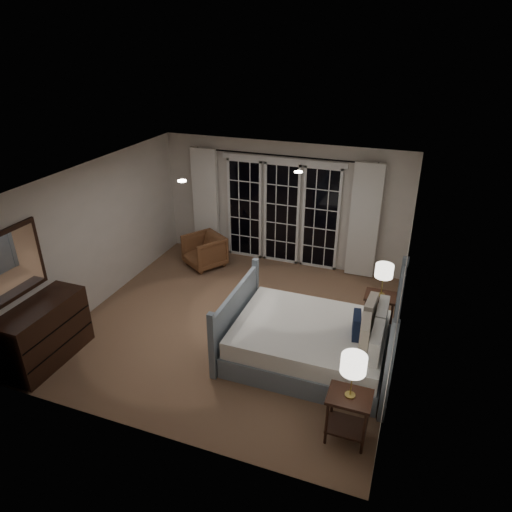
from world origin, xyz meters
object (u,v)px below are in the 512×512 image
(armchair, at_px, (204,251))
(dresser, at_px, (45,333))
(nightstand_right, at_px, (379,307))
(lamp_left, at_px, (354,365))
(lamp_right, at_px, (384,271))
(bed, at_px, (313,341))
(nightstand_left, at_px, (348,410))

(armchair, bearing_deg, dresser, -69.89)
(nightstand_right, bearing_deg, lamp_left, -91.88)
(lamp_left, distance_m, lamp_right, 2.41)
(nightstand_right, xyz_separation_m, dresser, (-4.44, -2.45, 0.05))
(nightstand_right, relative_size, dresser, 0.48)
(lamp_right, distance_m, dresser, 5.10)
(bed, distance_m, dresser, 3.87)
(nightstand_right, height_order, dresser, dresser)
(nightstand_left, bearing_deg, armchair, 135.42)
(nightstand_right, relative_size, lamp_right, 1.17)
(nightstand_left, xyz_separation_m, lamp_left, (0.00, 0.00, 0.67))
(bed, height_order, dresser, bed)
(nightstand_right, bearing_deg, bed, -124.94)
(lamp_right, xyz_separation_m, armchair, (-3.61, 1.07, -0.72))
(lamp_right, height_order, armchair, lamp_right)
(lamp_left, distance_m, dresser, 4.40)
(nightstand_right, bearing_deg, lamp_right, 153.43)
(bed, xyz_separation_m, nightstand_left, (0.71, -1.28, 0.09))
(armchair, relative_size, dresser, 0.55)
(nightstand_left, xyz_separation_m, nightstand_right, (0.08, 2.41, -0.02))
(lamp_left, height_order, lamp_right, lamp_left)
(nightstand_right, xyz_separation_m, lamp_left, (-0.08, -2.41, 0.68))
(armchair, bearing_deg, nightstand_right, 16.89)
(bed, xyz_separation_m, nightstand_right, (0.79, 1.14, 0.07))
(nightstand_left, xyz_separation_m, lamp_right, (0.08, 2.41, 0.62))
(dresser, bearing_deg, nightstand_left, 0.48)
(lamp_left, bearing_deg, nightstand_left, -90.00)
(nightstand_left, distance_m, lamp_right, 2.49)
(dresser, bearing_deg, lamp_right, 28.91)
(lamp_left, distance_m, armchair, 5.02)
(nightstand_right, distance_m, armchair, 3.76)
(nightstand_left, bearing_deg, dresser, -179.52)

